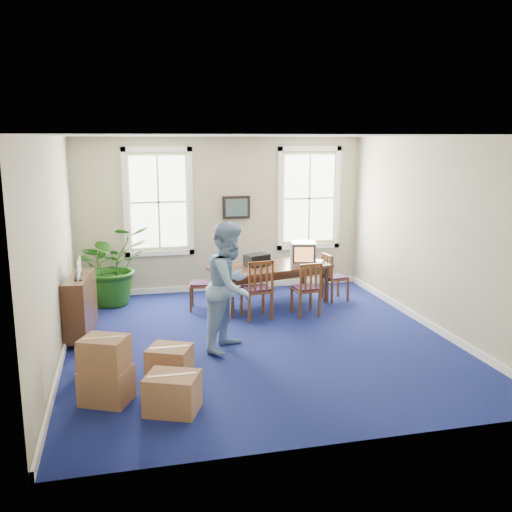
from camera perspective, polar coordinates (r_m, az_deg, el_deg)
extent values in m
plane|color=navy|center=(9.20, 0.27, -8.42)|extent=(6.50, 6.50, 0.00)
plane|color=white|center=(8.63, 0.29, 11.94)|extent=(6.50, 6.50, 0.00)
plane|color=tan|center=(11.92, -3.44, 4.14)|extent=(6.50, 0.00, 6.50)
plane|color=tan|center=(5.75, 7.99, -4.20)|extent=(6.50, 0.00, 6.50)
plane|color=tan|center=(8.59, -19.57, 0.52)|extent=(0.00, 6.50, 6.50)
plane|color=tan|center=(9.91, 17.38, 2.09)|extent=(0.00, 6.50, 6.50)
cube|color=white|center=(12.19, -3.32, -3.07)|extent=(6.00, 0.04, 0.12)
cube|color=white|center=(8.99, -18.70, -9.14)|extent=(0.04, 6.50, 0.12)
cube|color=white|center=(10.26, 16.71, -6.43)|extent=(0.04, 6.50, 0.12)
cube|color=white|center=(11.20, 6.28, -0.58)|extent=(0.24, 0.26, 0.05)
cube|color=black|center=(10.88, 0.08, -0.40)|extent=(0.53, 0.44, 0.22)
imported|color=#779AC0|center=(8.59, -2.59, -3.05)|extent=(1.16, 1.21, 1.96)
cube|color=#462819|center=(9.59, -17.15, -5.15)|extent=(0.48, 1.23, 0.94)
imported|color=#18460F|center=(11.31, -14.16, -0.87)|extent=(1.77, 1.68, 1.55)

